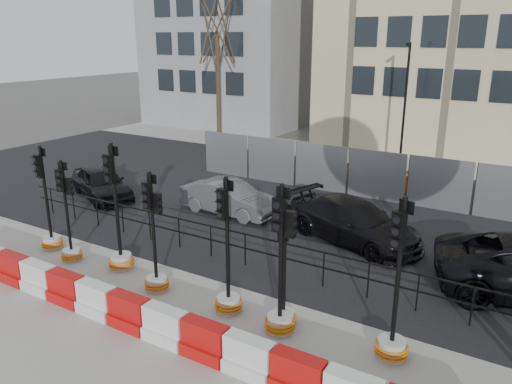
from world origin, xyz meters
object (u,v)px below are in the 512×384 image
Objects in this scene: traffic_signal_h at (393,327)px; car_c at (353,222)px; traffic_signal_d at (156,264)px; traffic_signal_a at (50,229)px; car_a at (102,183)px.

traffic_signal_h is 0.69× the size of car_c.
traffic_signal_d is 0.64× the size of car_c.
traffic_signal_d is at bearing 2.76° from traffic_signal_a.
traffic_signal_d is 8.50m from car_a.
traffic_signal_h reaches higher than traffic_signal_d.
traffic_signal_a is 9.37m from car_c.
traffic_signal_d is at bearing -157.11° from traffic_signal_h.
traffic_signal_a is at bearing -160.31° from traffic_signal_h.
traffic_signal_a is 0.65× the size of car_c.
car_c is at bearing 61.41° from traffic_signal_d.
traffic_signal_d is 0.92× the size of traffic_signal_h.
car_c is (-2.84, 5.33, -0.04)m from traffic_signal_h.
car_a is (-7.10, 4.68, -0.11)m from traffic_signal_d.
traffic_signal_h is (10.54, 0.01, 0.04)m from traffic_signal_a.
traffic_signal_d is 5.98m from traffic_signal_h.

